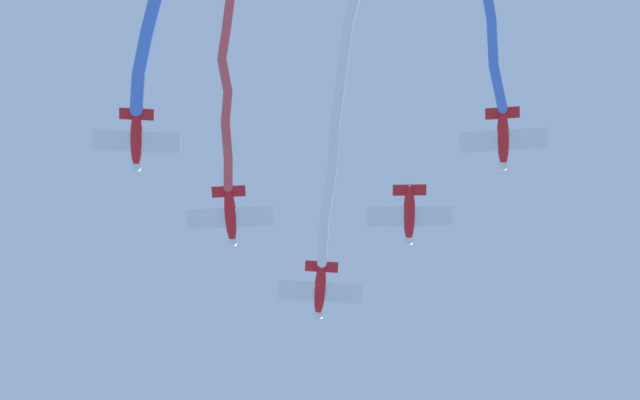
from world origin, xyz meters
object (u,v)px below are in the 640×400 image
at_px(airplane_left_wing, 231,217).
at_px(airplane_slot, 136,140).
at_px(airplane_trail, 503,139).
at_px(airplane_right_wing, 409,215).
at_px(airplane_lead, 320,291).

relative_size(airplane_left_wing, airplane_slot, 0.96).
xyz_separation_m(airplane_slot, airplane_trail, (20.26, -15.17, 0.30)).
bearing_deg(airplane_trail, airplane_right_wing, 51.77).
distance_m(airplane_right_wing, airplane_slot, 19.82).
bearing_deg(airplane_slot, airplane_trail, -92.85).
relative_size(airplane_lead, airplane_left_wing, 1.05).
xyz_separation_m(airplane_left_wing, airplane_right_wing, (10.12, -7.58, 0.30)).
xyz_separation_m(airplane_lead, airplane_left_wing, (-8.46, -0.77, 0.00)).
distance_m(airplane_slot, airplane_trail, 25.31).
bearing_deg(airplane_left_wing, airplane_slot, 134.97).
xyz_separation_m(airplane_right_wing, airplane_slot, (-18.60, 6.82, -0.60)).
xyz_separation_m(airplane_right_wing, airplane_trail, (1.66, -8.35, -0.30)).
relative_size(airplane_left_wing, airplane_right_wing, 0.98).
distance_m(airplane_lead, airplane_right_wing, 8.52).
bearing_deg(airplane_left_wing, airplane_lead, -44.93).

